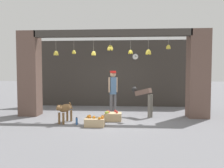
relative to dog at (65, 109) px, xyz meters
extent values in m
plane|color=slate|center=(1.43, 0.86, -0.44)|extent=(60.00, 60.00, 0.00)
cube|color=#38332D|center=(1.43, 3.56, 1.11)|extent=(7.43, 0.12, 3.10)
cube|color=brown|center=(-1.64, 1.16, 1.11)|extent=(0.70, 0.60, 3.10)
cube|color=brown|center=(4.50, 1.16, 1.11)|extent=(0.70, 0.60, 3.10)
cube|color=#3D3833|center=(1.43, 0.98, 2.54)|extent=(5.53, 0.24, 0.24)
cylinder|color=#B2AD99|center=(-0.56, 0.93, 2.18)|extent=(0.01, 0.01, 0.49)
ellipsoid|color=yellow|center=(-0.51, 0.93, 1.85)|extent=(0.12, 0.07, 0.19)
ellipsoid|color=yellow|center=(-0.56, 0.98, 1.85)|extent=(0.07, 0.12, 0.19)
ellipsoid|color=yellow|center=(-0.61, 0.93, 1.85)|extent=(0.12, 0.07, 0.19)
ellipsoid|color=yellow|center=(-0.56, 0.89, 1.85)|extent=(0.07, 0.12, 0.19)
cylinder|color=#B2AD99|center=(0.09, 0.94, 2.19)|extent=(0.01, 0.01, 0.47)
ellipsoid|color=gold|center=(0.13, 0.94, 1.89)|extent=(0.10, 0.05, 0.15)
ellipsoid|color=gold|center=(0.11, 0.97, 1.89)|extent=(0.08, 0.09, 0.15)
ellipsoid|color=gold|center=(0.08, 0.98, 1.89)|extent=(0.06, 0.09, 0.15)
ellipsoid|color=gold|center=(0.06, 0.96, 1.89)|extent=(0.09, 0.07, 0.15)
ellipsoid|color=gold|center=(0.06, 0.93, 1.89)|extent=(0.09, 0.07, 0.15)
ellipsoid|color=gold|center=(0.08, 0.91, 1.89)|extent=(0.06, 0.09, 0.15)
ellipsoid|color=gold|center=(0.11, 0.91, 1.89)|extent=(0.08, 0.09, 0.15)
cylinder|color=#B2AD99|center=(0.80, 0.93, 2.17)|extent=(0.01, 0.01, 0.51)
ellipsoid|color=yellow|center=(0.84, 0.93, 1.84)|extent=(0.11, 0.06, 0.18)
ellipsoid|color=yellow|center=(0.83, 0.96, 1.84)|extent=(0.10, 0.10, 0.18)
ellipsoid|color=yellow|center=(0.79, 0.97, 1.84)|extent=(0.08, 0.11, 0.18)
ellipsoid|color=yellow|center=(0.76, 0.95, 1.84)|extent=(0.11, 0.09, 0.18)
ellipsoid|color=yellow|center=(0.76, 0.91, 1.84)|extent=(0.11, 0.09, 0.18)
ellipsoid|color=yellow|center=(0.79, 0.88, 1.84)|extent=(0.08, 0.11, 0.18)
ellipsoid|color=yellow|center=(0.83, 0.89, 1.84)|extent=(0.10, 0.10, 0.18)
cylinder|color=#B2AD99|center=(1.38, 0.97, 2.28)|extent=(0.01, 0.01, 0.30)
ellipsoid|color=gold|center=(1.44, 0.97, 2.03)|extent=(0.14, 0.08, 0.21)
ellipsoid|color=gold|center=(1.41, 1.01, 2.03)|extent=(0.11, 0.13, 0.22)
ellipsoid|color=gold|center=(1.36, 1.01, 2.03)|extent=(0.11, 0.13, 0.22)
ellipsoid|color=gold|center=(1.33, 0.97, 2.03)|extent=(0.14, 0.08, 0.21)
ellipsoid|color=gold|center=(1.36, 0.92, 2.03)|extent=(0.11, 0.13, 0.22)
ellipsoid|color=gold|center=(1.41, 0.92, 2.03)|extent=(0.11, 0.13, 0.22)
cylinder|color=#B2AD99|center=(2.10, 1.00, 2.19)|extent=(0.01, 0.01, 0.46)
ellipsoid|color=yellow|center=(2.14, 1.00, 1.89)|extent=(0.11, 0.06, 0.16)
ellipsoid|color=yellow|center=(2.10, 1.04, 1.89)|extent=(0.06, 0.11, 0.16)
ellipsoid|color=yellow|center=(2.06, 1.00, 1.89)|extent=(0.11, 0.06, 0.16)
ellipsoid|color=yellow|center=(2.10, 0.95, 1.89)|extent=(0.06, 0.11, 0.16)
cylinder|color=#B2AD99|center=(2.73, 1.02, 2.20)|extent=(0.01, 0.01, 0.45)
ellipsoid|color=gold|center=(2.78, 1.02, 1.88)|extent=(0.14, 0.07, 0.21)
ellipsoid|color=gold|center=(2.76, 1.06, 1.88)|extent=(0.12, 0.12, 0.22)
ellipsoid|color=gold|center=(2.71, 1.07, 1.88)|extent=(0.09, 0.14, 0.21)
ellipsoid|color=gold|center=(2.68, 1.04, 1.88)|extent=(0.13, 0.10, 0.22)
ellipsoid|color=gold|center=(2.68, 0.99, 1.88)|extent=(0.13, 0.10, 0.22)
ellipsoid|color=gold|center=(2.71, 0.97, 1.88)|extent=(0.09, 0.14, 0.21)
ellipsoid|color=gold|center=(2.76, 0.98, 1.88)|extent=(0.12, 0.12, 0.22)
cylinder|color=#B2AD99|center=(3.41, 0.98, 2.27)|extent=(0.01, 0.01, 0.30)
ellipsoid|color=yellow|center=(3.45, 0.98, 2.05)|extent=(0.11, 0.06, 0.17)
ellipsoid|color=yellow|center=(3.43, 1.01, 2.05)|extent=(0.09, 0.10, 0.17)
ellipsoid|color=yellow|center=(3.39, 1.01, 2.05)|extent=(0.09, 0.10, 0.17)
ellipsoid|color=yellow|center=(3.37, 0.98, 2.05)|extent=(0.11, 0.06, 0.17)
ellipsoid|color=yellow|center=(3.39, 0.94, 2.05)|extent=(0.09, 0.10, 0.17)
ellipsoid|color=yellow|center=(3.43, 0.94, 2.05)|extent=(0.09, 0.10, 0.17)
ellipsoid|color=brown|center=(0.01, 0.04, 0.03)|extent=(0.41, 0.67, 0.25)
cylinder|color=brown|center=(0.02, -0.21, -0.26)|extent=(0.07, 0.07, 0.36)
cylinder|color=brown|center=(-0.13, -0.17, -0.26)|extent=(0.07, 0.07, 0.36)
cylinder|color=brown|center=(0.15, 0.24, -0.26)|extent=(0.07, 0.07, 0.36)
cylinder|color=brown|center=(0.00, 0.29, -0.26)|extent=(0.07, 0.07, 0.36)
ellipsoid|color=brown|center=(-0.08, -0.29, 0.09)|extent=(0.22, 0.26, 0.17)
cone|color=brown|center=(-0.04, -0.30, 0.18)|extent=(0.06, 0.06, 0.07)
cone|color=brown|center=(-0.13, -0.28, 0.18)|extent=(0.06, 0.06, 0.07)
cylinder|color=brown|center=(0.11, 0.37, 0.06)|extent=(0.10, 0.20, 0.25)
cylinder|color=#56565B|center=(1.54, 1.11, -0.03)|extent=(0.11, 0.11, 0.82)
cylinder|color=#56565B|center=(1.41, 1.05, -0.03)|extent=(0.11, 0.11, 0.82)
cube|color=#4C7099|center=(1.48, 1.08, 0.68)|extent=(0.25, 0.24, 0.61)
cylinder|color=tan|center=(1.61, 1.13, 0.72)|extent=(0.06, 0.06, 0.54)
cylinder|color=tan|center=(1.35, 1.02, 0.72)|extent=(0.06, 0.06, 0.54)
sphere|color=tan|center=(1.48, 1.08, 1.10)|extent=(0.21, 0.21, 0.21)
cylinder|color=red|center=(1.48, 1.08, 1.19)|extent=(0.22, 0.22, 0.07)
cube|color=red|center=(1.52, 0.98, 1.16)|extent=(0.21, 0.18, 0.01)
cylinder|color=#6B665B|center=(2.77, 0.93, -0.03)|extent=(0.11, 0.11, 0.82)
cylinder|color=#6B665B|center=(2.84, 1.04, -0.03)|extent=(0.11, 0.11, 0.82)
cube|color=brown|center=(2.57, 1.14, 0.46)|extent=(0.63, 0.52, 0.32)
sphere|color=black|center=(2.25, 1.36, 0.53)|extent=(0.20, 0.20, 0.20)
cube|color=tan|center=(1.02, -0.35, -0.32)|extent=(0.58, 0.41, 0.24)
sphere|color=orange|center=(1.25, -0.42, -0.17)|extent=(0.08, 0.08, 0.08)
sphere|color=orange|center=(1.26, -0.27, -0.17)|extent=(0.08, 0.08, 0.08)
sphere|color=orange|center=(0.99, -0.36, -0.17)|extent=(0.08, 0.08, 0.08)
sphere|color=orange|center=(0.84, -0.19, -0.17)|extent=(0.08, 0.08, 0.08)
sphere|color=orange|center=(0.81, -0.28, -0.17)|extent=(0.08, 0.08, 0.08)
sphere|color=orange|center=(0.87, -0.36, -0.17)|extent=(0.08, 0.08, 0.08)
sphere|color=orange|center=(1.18, -0.52, -0.17)|extent=(0.08, 0.08, 0.08)
sphere|color=orange|center=(1.24, -0.23, -0.17)|extent=(0.08, 0.08, 0.08)
cube|color=tan|center=(1.52, 0.42, -0.31)|extent=(0.56, 0.43, 0.27)
sphere|color=red|center=(1.33, 0.47, -0.14)|extent=(0.08, 0.08, 0.08)
sphere|color=#99B238|center=(1.35, 0.33, -0.14)|extent=(0.08, 0.08, 0.08)
sphere|color=red|center=(1.37, 0.40, -0.14)|extent=(0.08, 0.08, 0.08)
sphere|color=red|center=(1.59, 0.57, -0.14)|extent=(0.08, 0.08, 0.08)
sphere|color=red|center=(1.65, 0.36, -0.14)|extent=(0.08, 0.08, 0.08)
sphere|color=#99B238|center=(1.30, 0.25, -0.14)|extent=(0.08, 0.08, 0.08)
sphere|color=#99B238|center=(1.31, 0.28, -0.14)|extent=(0.08, 0.08, 0.08)
cylinder|color=#2D60AD|center=(0.43, -0.20, -0.34)|extent=(0.06, 0.06, 0.21)
cylinder|color=black|center=(0.43, -0.20, -0.22)|extent=(0.04, 0.04, 0.02)
cylinder|color=black|center=(2.37, 3.50, 1.89)|extent=(0.28, 0.01, 0.28)
cylinder|color=white|center=(2.37, 3.48, 1.89)|extent=(0.26, 0.02, 0.26)
cube|color=black|center=(2.37, 3.47, 1.92)|extent=(0.01, 0.01, 0.07)
cube|color=black|center=(2.41, 3.47, 1.89)|extent=(0.10, 0.01, 0.01)
camera|label=1|loc=(1.95, -6.76, 1.19)|focal=35.00mm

